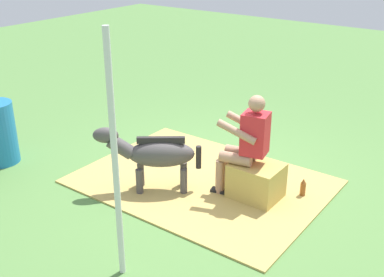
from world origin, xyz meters
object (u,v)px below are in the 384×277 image
(hay_bale, at_px, (256,181))
(pony_standing, at_px, (154,154))
(person_seated, at_px, (246,141))
(soda_bottle, at_px, (303,188))
(tent_pole_left, at_px, (115,162))

(hay_bale, height_order, pony_standing, pony_standing)
(person_seated, height_order, soda_bottle, person_seated)
(hay_bale, distance_m, pony_standing, 1.32)
(pony_standing, height_order, tent_pole_left, tent_pole_left)
(person_seated, bearing_deg, hay_bale, -172.01)
(tent_pole_left, bearing_deg, person_seated, -95.33)
(hay_bale, bearing_deg, person_seated, 7.99)
(tent_pole_left, bearing_deg, pony_standing, -61.07)
(hay_bale, xyz_separation_m, person_seated, (0.16, 0.02, 0.51))
(hay_bale, height_order, person_seated, person_seated)
(hay_bale, xyz_separation_m, pony_standing, (1.14, 0.60, 0.29))
(hay_bale, distance_m, person_seated, 0.53)
(hay_bale, relative_size, tent_pole_left, 0.25)
(pony_standing, relative_size, soda_bottle, 4.50)
(soda_bottle, relative_size, tent_pole_left, 0.11)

